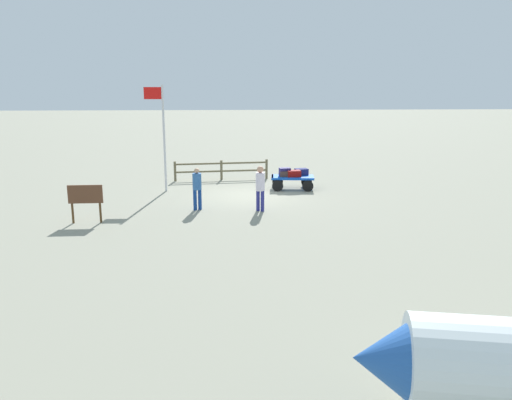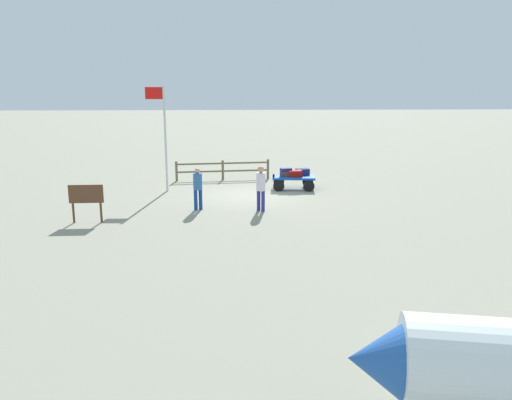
% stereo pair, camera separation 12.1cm
% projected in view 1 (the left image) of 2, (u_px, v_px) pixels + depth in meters
% --- Properties ---
extents(ground_plane, '(120.00, 120.00, 0.00)m').
position_uv_depth(ground_plane, '(250.00, 195.00, 23.05)').
color(ground_plane, gray).
extents(luggage_cart, '(2.02, 1.29, 0.61)m').
position_uv_depth(luggage_cart, '(292.00, 180.00, 24.18)').
color(luggage_cart, '#0F49B8').
rests_on(luggage_cart, ground).
extents(suitcase_maroon, '(0.65, 0.40, 0.25)m').
position_uv_depth(suitcase_maroon, '(287.00, 174.00, 24.01)').
color(suitcase_maroon, '#3C2C28').
rests_on(suitcase_maroon, luggage_cart).
extents(suitcase_grey, '(0.66, 0.53, 0.29)m').
position_uv_depth(suitcase_grey, '(301.00, 172.00, 24.46)').
color(suitcase_grey, navy).
rests_on(suitcase_grey, luggage_cart).
extents(suitcase_tan, '(0.55, 0.38, 0.39)m').
position_uv_depth(suitcase_tan, '(285.00, 172.00, 24.07)').
color(suitcase_tan, navy).
rests_on(suitcase_tan, luggage_cart).
extents(suitcase_navy, '(0.65, 0.46, 0.29)m').
position_uv_depth(suitcase_navy, '(294.00, 174.00, 23.99)').
color(suitcase_navy, maroon).
rests_on(suitcase_navy, luggage_cart).
extents(worker_lead, '(0.48, 0.48, 1.76)m').
position_uv_depth(worker_lead, '(260.00, 185.00, 20.08)').
color(worker_lead, navy).
rests_on(worker_lead, ground).
extents(worker_trailing, '(0.45, 0.45, 1.65)m').
position_uv_depth(worker_trailing, '(197.00, 186.00, 20.27)').
color(worker_trailing, navy).
rests_on(worker_trailing, ground).
extents(flagpole, '(0.86, 0.10, 4.74)m').
position_uv_depth(flagpole, '(162.00, 130.00, 23.20)').
color(flagpole, silver).
rests_on(flagpole, ground).
extents(signboard, '(1.21, 0.11, 1.38)m').
position_uv_depth(signboard, '(85.00, 197.00, 18.45)').
color(signboard, '#4C3319').
rests_on(signboard, ground).
extents(wooden_fence, '(4.71, 0.64, 0.99)m').
position_uv_depth(wooden_fence, '(221.00, 168.00, 26.31)').
color(wooden_fence, brown).
rests_on(wooden_fence, ground).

